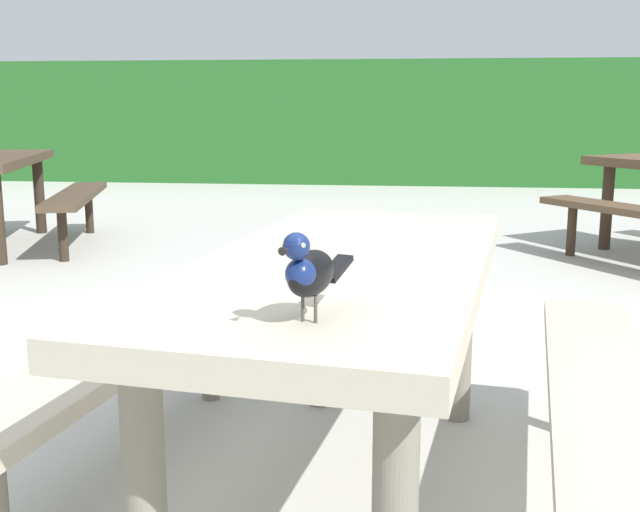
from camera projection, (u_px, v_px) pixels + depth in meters
ground_plane at (316, 512)px, 2.22m from camera, size 60.00×60.00×0.00m
hedge_wall at (396, 121)px, 11.75m from camera, size 28.00×2.08×1.75m
picnic_table_foreground at (345, 320)px, 2.18m from camera, size 1.91×1.94×0.74m
bird_grackle at (308, 271)px, 1.48m from camera, size 0.13×0.28×0.18m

